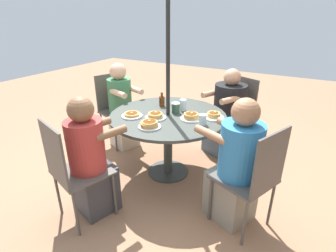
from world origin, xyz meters
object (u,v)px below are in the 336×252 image
(diner_west, at_px, (236,168))
(pancake_plate_b, at_px, (149,125))
(diner_north, at_px, (227,116))
(pancake_plate_c, at_px, (155,116))
(diner_south, at_px, (91,162))
(drinking_glass_b, at_px, (183,105))
(patio_chair_north, at_px, (237,110))
(pancake_plate_d, at_px, (214,116))
(patio_chair_west, at_px, (254,175))
(patio_table, at_px, (168,123))
(pancake_plate_e, at_px, (191,117))
(patio_chair_east, at_px, (115,105))
(patio_chair_south, at_px, (71,168))
(drinking_glass_a, at_px, (203,120))
(coffee_cup, at_px, (176,108))
(diner_east, at_px, (122,109))
(pancake_plate_a, at_px, (132,115))
(syrup_bottle, at_px, (162,101))

(diner_west, distance_m, pancake_plate_b, 0.88)
(diner_north, distance_m, pancake_plate_c, 1.13)
(diner_south, relative_size, drinking_glass_b, 9.12)
(pancake_plate_b, height_order, pancake_plate_c, pancake_plate_b)
(patio_chair_north, height_order, pancake_plate_d, patio_chair_north)
(patio_chair_west, height_order, pancake_plate_b, patio_chair_west)
(patio_table, bearing_deg, pancake_plate_e, 89.89)
(patio_chair_east, xyz_separation_m, pancake_plate_d, (0.20, 1.52, 0.20))
(patio_chair_north, relative_size, diner_south, 0.85)
(patio_chair_south, bearing_deg, patio_table, 90.00)
(pancake_plate_d, distance_m, drinking_glass_b, 0.39)
(patio_chair_west, distance_m, drinking_glass_b, 1.17)
(patio_chair_north, bearing_deg, patio_chair_west, 136.61)
(patio_table, bearing_deg, diner_south, -17.03)
(patio_chair_east, relative_size, pancake_plate_e, 4.40)
(patio_chair_east, height_order, drinking_glass_b, patio_chair_east)
(diner_west, height_order, pancake_plate_d, diner_west)
(patio_chair_south, bearing_deg, pancake_plate_e, 77.69)
(patio_chair_west, height_order, pancake_plate_e, patio_chair_west)
(patio_chair_north, distance_m, diner_north, 0.19)
(patio_chair_north, height_order, drinking_glass_b, patio_chair_north)
(diner_west, xyz_separation_m, drinking_glass_b, (-0.55, -0.79, 0.26))
(patio_table, xyz_separation_m, patio_chair_south, (1.06, -0.33, -0.08))
(pancake_plate_c, xyz_separation_m, drinking_glass_a, (-0.09, 0.49, 0.03))
(diner_north, relative_size, diner_south, 0.98)
(diner_west, height_order, pancake_plate_b, diner_west)
(patio_chair_east, height_order, diner_west, diner_west)
(coffee_cup, bearing_deg, diner_east, -102.27)
(patio_chair_south, bearing_deg, diner_south, 90.00)
(diner_north, xyz_separation_m, pancake_plate_a, (1.08, -0.70, 0.25))
(pancake_plate_c, bearing_deg, patio_table, 159.02)
(pancake_plate_e, xyz_separation_m, drinking_glass_a, (0.06, 0.15, 0.02))
(pancake_plate_b, relative_size, pancake_plate_c, 1.00)
(pancake_plate_e, bearing_deg, pancake_plate_a, -67.37)
(patio_chair_north, height_order, pancake_plate_c, patio_chair_north)
(diner_north, xyz_separation_m, patio_chair_east, (0.49, -1.45, 0.06))
(diner_west, bearing_deg, diner_east, 91.85)
(diner_east, xyz_separation_m, drinking_glass_b, (0.09, 0.96, 0.25))
(patio_chair_west, xyz_separation_m, drinking_glass_b, (-0.62, -0.96, 0.24))
(patio_chair_north, distance_m, drinking_glass_a, 1.10)
(diner_north, distance_m, diner_east, 1.40)
(patio_chair_south, height_order, drinking_glass_b, patio_chair_south)
(patio_chair_west, distance_m, diner_west, 0.18)
(diner_north, bearing_deg, diner_south, 94.15)
(pancake_plate_d, height_order, drinking_glass_b, drinking_glass_b)
(syrup_bottle, relative_size, drinking_glass_b, 1.31)
(diner_south, relative_size, pancake_plate_b, 5.17)
(pancake_plate_a, bearing_deg, patio_chair_east, -128.01)
(diner_north, relative_size, pancake_plate_c, 5.06)
(pancake_plate_a, bearing_deg, syrup_bottle, 167.44)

